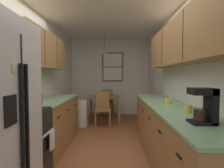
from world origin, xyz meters
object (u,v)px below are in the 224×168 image
microwave_over_range (8,53)px  dining_chair_near (103,107)px  table_serving_bowl (103,95)px  coffee_maker (205,105)px  storage_canister (38,98)px  mug_by_coffeemaker (168,101)px  stove_range (19,147)px  dining_chair_far (107,101)px  trash_bin (82,113)px  dining_table (104,100)px  mug_spare (189,109)px

microwave_over_range → dining_chair_near: size_ratio=0.66×
table_serving_bowl → microwave_over_range: bearing=-106.1°
microwave_over_range → coffee_maker: bearing=-13.3°
microwave_over_range → table_serving_bowl: size_ratio=2.96×
storage_canister → mug_by_coffeemaker: (2.01, 0.05, -0.05)m
stove_range → coffee_maker: size_ratio=3.36×
stove_range → dining_chair_far: (0.91, 3.77, 0.03)m
storage_canister → dining_chair_near: bearing=66.9°
dining_chair_near → trash_bin: (-0.55, -0.01, -0.16)m
dining_table → trash_bin: size_ratio=1.34×
dining_table → table_serving_bowl: (-0.03, 0.04, 0.15)m
stove_range → storage_canister: 0.80m
dining_chair_far → table_serving_bowl: dining_chair_far is taller
stove_range → dining_chair_near: stove_range is taller
dining_chair_far → coffee_maker: (1.10, -4.27, 0.57)m
coffee_maker → stove_range: bearing=166.0°
dining_table → table_serving_bowl: 0.16m
dining_chair_far → table_serving_bowl: 0.61m
storage_canister → mug_spare: bearing=-17.5°
dining_chair_far → table_serving_bowl: (-0.09, -0.54, 0.25)m
mug_spare → mug_by_coffeemaker: bearing=92.9°
dining_chair_far → storage_canister: 3.33m
trash_bin → microwave_over_range: bearing=-98.9°
stove_range → microwave_over_range: microwave_over_range is taller
dining_chair_far → mug_spare: size_ratio=8.18×
stove_range → dining_chair_far: 3.88m
coffee_maker → dining_chair_far: bearing=104.4°
dining_chair_near → microwave_over_range: bearing=-110.3°
mug_by_coffeemaker → mug_spare: mug_spare is taller
coffee_maker → table_serving_bowl: bearing=107.6°
dining_chair_far → storage_canister: storage_canister is taller
mug_spare → storage_canister: bearing=162.5°
dining_chair_near → mug_spare: (1.19, -2.64, 0.45)m
storage_canister → coffee_maker: 2.30m
microwave_over_range → mug_spare: size_ratio=5.39×
stove_range → dining_table: bearing=75.0°
dining_chair_far → stove_range: bearing=-103.5°
stove_range → dining_chair_far: bearing=76.5°
stove_range → trash_bin: (0.29, 2.59, -0.13)m
dining_chair_near → mug_spare: size_ratio=8.18×
dining_chair_far → mug_by_coffeemaker: size_ratio=7.13×
trash_bin → coffee_maker: size_ratio=2.11×
dining_table → mug_spare: (1.18, -3.23, 0.34)m
microwave_over_range → dining_chair_far: 4.06m
coffee_maker → mug_by_coffeemaker: size_ratio=2.59×
dining_chair_near → dining_chair_far: (0.06, 1.17, 0.00)m
dining_table → mug_by_coffeemaker: (1.15, -2.53, 0.34)m
microwave_over_range → dining_table: (0.97, 3.19, -1.01)m
coffee_maker → dining_chair_near: bearing=110.5°
coffee_maker → dining_table: bearing=107.4°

